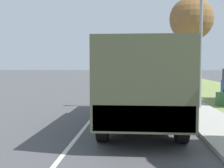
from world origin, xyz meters
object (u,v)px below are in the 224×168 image
Objects in this scene: car_second_ahead at (108,76)px; lamp_post at (197,16)px; military_truck at (140,80)px; car_nearest_ahead at (137,83)px; car_farthest_ahead at (122,71)px; car_third_ahead at (137,73)px; car_fourth_ahead at (135,72)px.

car_second_ahead is 0.63× the size of lamp_post.
car_second_ahead is 25.18m from lamp_post.
lamp_post reaches higher than military_truck.
car_nearest_ahead is at bearing 104.14° from lamp_post.
military_truck is 1.95× the size of car_nearest_ahead.
lamp_post is at bearing -84.09° from car_farthest_ahead.
military_truck is at bearing -90.39° from car_third_ahead.
lamp_post is at bearing -86.46° from car_third_ahead.
car_second_ahead is at bearing -105.52° from car_third_ahead.
car_fourth_ahead is 1.04× the size of car_farthest_ahead.
car_second_ahead is 33.91m from car_farthest_ahead.
car_second_ahead is 1.03× the size of car_third_ahead.
car_nearest_ahead is 0.88× the size of car_third_ahead.
car_second_ahead is 1.00× the size of car_farthest_ahead.
car_fourth_ahead is 48.26m from lamp_post.
military_truck is at bearing -90.06° from car_nearest_ahead.
car_fourth_ahead reaches higher than car_second_ahead.
lamp_post reaches higher than car_second_ahead.
car_third_ahead is 0.92× the size of car_fourth_ahead.
lamp_post is at bearing -75.86° from car_nearest_ahead.
car_third_ahead is at bearing 89.61° from military_truck.
lamp_post is (2.67, 3.42, 2.79)m from military_truck.
military_truck is 1.60× the size of car_fourth_ahead.
car_second_ahead is 24.29m from car_fourth_ahead.
car_fourth_ahead is at bearing 80.94° from car_second_ahead.
military_truck is 13.99m from car_nearest_ahead.
car_farthest_ahead is at bearing 100.56° from car_third_ahead.
lamp_post reaches higher than car_farthest_ahead.
car_third_ahead is at bearing 93.54° from lamp_post.
military_truck is 61.50m from car_farthest_ahead.
car_second_ahead is (-3.74, 27.49, -0.92)m from military_truck.
car_nearest_ahead is at bearing 89.94° from military_truck.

